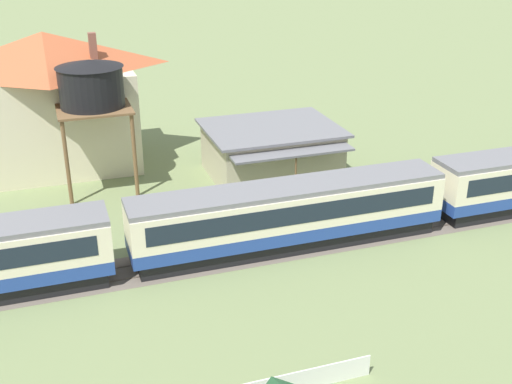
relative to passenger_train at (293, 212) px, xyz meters
The scene contains 5 objects.
passenger_train is the anchor object (origin of this frame).
railway_track 7.37m from the passenger_train, ahead, with size 162.34×3.60×0.04m.
station_building 11.66m from the passenger_train, 76.58° to the left, with size 10.09×9.25×3.97m.
station_house_terracotta_roof 23.09m from the passenger_train, 124.65° to the left, with size 13.52×9.15×10.77m.
water_tower 17.41m from the passenger_train, 128.23° to the left, with size 5.15×5.15×9.66m.
Camera 1 is at (-37.15, -33.27, 19.02)m, focal length 45.00 mm.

